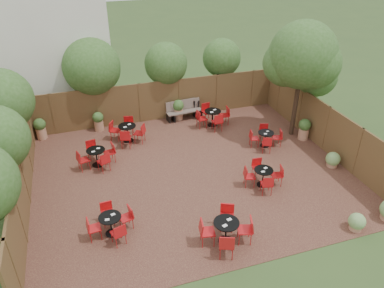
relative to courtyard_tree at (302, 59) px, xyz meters
name	(u,v)px	position (x,y,z in m)	size (l,w,h in m)	color
ground	(192,173)	(-5.39, -1.56, -3.62)	(80.00, 80.00, 0.00)	#354F23
courtyard_paving	(192,172)	(-5.39, -1.56, -3.61)	(12.00, 10.00, 0.02)	#3E1E19
fence_back	(160,101)	(-5.39, 3.44, -2.62)	(12.00, 0.08, 2.00)	#4D351C
fence_left	(23,179)	(-11.39, -1.56, -2.62)	(0.08, 10.00, 2.00)	#4D351C
fence_right	(326,128)	(0.61, -1.56, -2.62)	(0.08, 10.00, 2.00)	#4D351C
neighbour_building	(53,31)	(-9.89, 6.44, 0.38)	(5.00, 4.00, 8.00)	silver
overhang_foliage	(100,91)	(-8.30, 1.32, -0.93)	(15.37, 10.68, 2.65)	#2D531B
courtyard_tree	(302,59)	(0.00, 0.00, 0.00)	(2.95, 2.88, 5.19)	black
park_bench_left	(186,110)	(-4.18, 3.07, -3.11)	(1.58, 0.66, 0.95)	brown
park_bench_right	(182,110)	(-4.42, 3.07, -3.10)	(1.60, 0.68, 0.96)	brown
bistro_tables	(184,159)	(-5.57, -1.22, -3.17)	(8.65, 9.00, 0.89)	black
planters	(158,121)	(-5.82, 2.20, -3.07)	(11.84, 4.26, 1.02)	#AD7556
low_shrubs	(364,196)	(-0.30, -5.24, -3.28)	(2.08, 3.89, 0.73)	#AD7556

